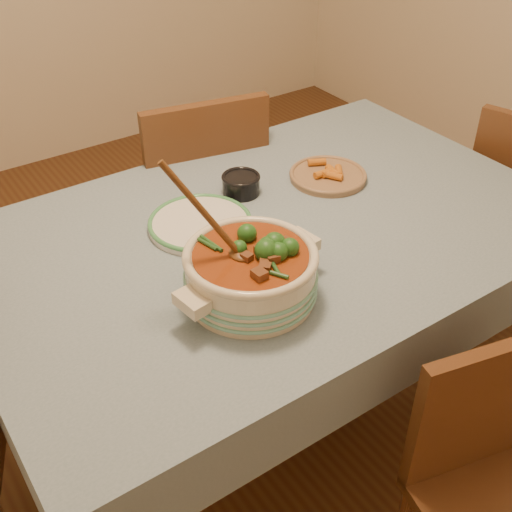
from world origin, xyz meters
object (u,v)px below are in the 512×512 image
Objects in this scene: fried_plate at (328,174)px; stew_casserole at (250,269)px; white_plate at (200,223)px; dining_table at (273,253)px; chair_near at (494,480)px; chair_far at (200,196)px; condiment_bowl at (241,183)px.

stew_casserole is at bearing -147.14° from fried_plate.
fried_plate is at bearing 1.11° from white_plate.
stew_casserole is (-0.22, -0.22, 0.17)m from dining_table.
white_plate is 0.99m from chair_near.
stew_casserole reaches higher than white_plate.
chair_far reaches higher than chair_near.
chair_far is at bearing 68.48° from stew_casserole.
dining_table is at bearing 43.92° from stew_casserole.
condiment_bowl is (0.25, 0.42, -0.05)m from stew_casserole.
condiment_bowl is (0.20, 0.09, 0.02)m from white_plate.
fried_plate reaches higher than white_plate.
dining_table is at bearing 108.31° from chair_near.
dining_table is 4.10× the size of stew_casserole.
white_plate is at bearing 118.12° from chair_near.
chair_near is at bearing -74.99° from white_plate.
chair_far is (0.27, 0.48, -0.24)m from white_plate.
dining_table is 0.35m from stew_casserole.
condiment_bowl reaches higher than dining_table.
white_plate is at bearing -155.22° from condiment_bowl.
dining_table is 0.24m from condiment_bowl.
condiment_bowl is at bearing 24.78° from white_plate.
dining_table is 0.62m from chair_far.
fried_plate is at bearing 89.04° from chair_near.
condiment_bowl is (0.03, 0.21, 0.13)m from dining_table.
white_plate is (0.05, 0.33, -0.07)m from stew_casserole.
dining_table is 1.79× the size of chair_far.
chair_far is at bearing 79.89° from condiment_bowl.
white_plate is at bearing -178.89° from fried_plate.
white_plate is 0.60m from chair_far.
white_plate is 1.15× the size of fried_plate.
chair_far is (0.32, 0.81, -0.31)m from stew_casserole.
stew_casserole is 1.45× the size of fried_plate.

